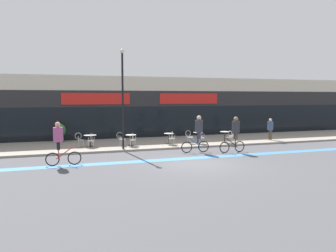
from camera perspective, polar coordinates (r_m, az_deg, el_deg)
ground_plane at (r=16.12m, az=4.85°, el=-6.55°), size 120.00×120.00×0.00m
sidewalk_slab at (r=22.86m, az=-2.31°, el=-2.94°), size 40.00×5.50×0.12m
storefront_facade at (r=27.20m, az=-5.06°, el=3.27°), size 40.00×4.06×4.80m
bike_lane_stripe at (r=17.37m, az=3.06°, el=-5.68°), size 36.00×0.70×0.01m
bistro_table_0 at (r=21.25m, az=-13.42°, el=-2.07°), size 0.79×0.79×0.74m
bistro_table_1 at (r=21.17m, az=-6.49°, el=-2.07°), size 0.68×0.68×0.71m
bistro_table_2 at (r=21.76m, az=0.16°, el=-1.82°), size 0.65×0.65×0.72m
bistro_table_3 at (r=22.19m, az=5.22°, el=-1.67°), size 0.61×0.61×0.75m
bistro_table_4 at (r=22.75m, az=9.86°, el=-1.51°), size 0.67×0.67×0.77m
cafe_chair_0_near at (r=20.64m, az=-13.25°, el=-2.32°), size 0.45×0.60×0.90m
cafe_chair_0_side at (r=21.22m, az=-15.11°, el=-2.16°), size 0.58×0.41×0.90m
cafe_chair_1_near at (r=20.56m, az=-6.16°, el=-2.24°), size 0.45×0.60×0.90m
cafe_chair_1_side at (r=21.04m, az=-8.15°, el=-2.09°), size 0.59×0.43×0.90m
cafe_chair_2_near at (r=21.17m, az=0.67°, el=-2.00°), size 0.45×0.60×0.90m
cafe_chair_3_near at (r=21.61m, az=5.86°, el=-1.88°), size 0.44×0.59×0.90m
cafe_chair_3_side at (r=21.94m, az=3.73°, el=-1.76°), size 0.59×0.44×0.90m
cafe_chair_4_near at (r=22.21m, az=10.63°, el=-1.75°), size 0.41×0.58×0.90m
cafe_chair_4_side at (r=23.05m, az=11.24°, el=-1.52°), size 0.58×0.42×0.90m
planter_pot at (r=23.99m, az=-18.28°, el=-0.92°), size 0.77×0.77×1.29m
lamp_post at (r=19.68m, az=-7.90°, el=5.77°), size 0.26×0.26×5.93m
cyclist_0 at (r=16.23m, az=-18.42°, el=-2.29°), size 1.64×0.48×2.08m
cyclist_1 at (r=19.19m, az=5.27°, el=-0.80°), size 1.71×0.52×2.17m
cyclist_2 at (r=19.54m, az=11.58°, el=-0.92°), size 1.67×0.50×2.10m
pedestrian_near_end at (r=24.98m, az=17.39°, el=-0.19°), size 0.41×0.41×1.57m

